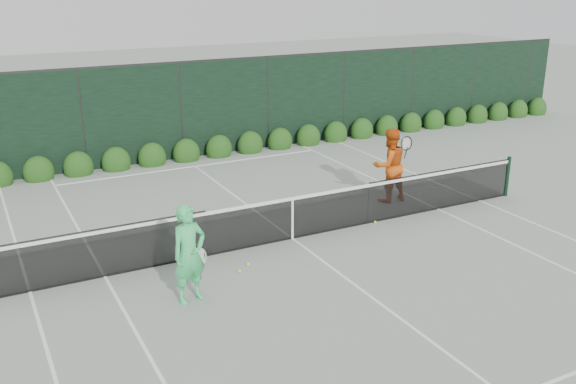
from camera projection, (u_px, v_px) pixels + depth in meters
ground at (292, 239)px, 14.23m from camera, size 80.00×80.00×0.00m
tennis_net at (291, 217)px, 14.05m from camera, size 12.90×0.10×1.07m
player_woman at (189, 254)px, 11.27m from camera, size 0.75×0.58×1.81m
player_man at (389, 165)px, 16.33m from camera, size 0.97×0.75×1.91m
court_lines at (292, 239)px, 14.23m from camera, size 11.03×23.83×0.01m
windscreen_fence at (363, 213)px, 11.46m from camera, size 32.00×21.07×3.06m
hedge_row at (186, 153)px, 20.16m from camera, size 31.66×0.65×0.94m
tennis_balls at (293, 251)px, 13.53m from camera, size 3.94×1.01×0.07m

